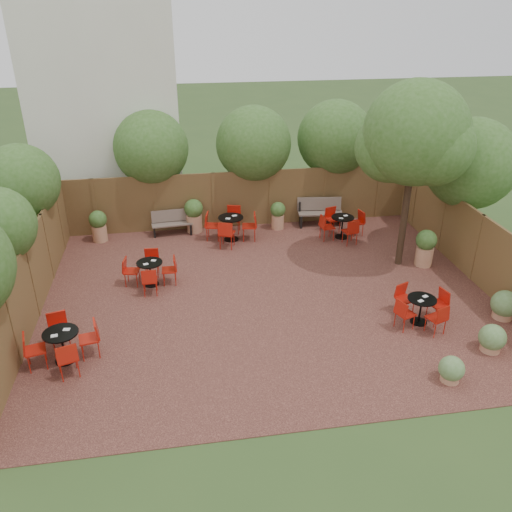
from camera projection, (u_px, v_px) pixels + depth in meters
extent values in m
plane|color=#354F23|center=(268.00, 296.00, 14.24)|extent=(80.00, 80.00, 0.00)
cube|color=#381B17|center=(268.00, 296.00, 14.23)|extent=(12.00, 10.00, 0.02)
cube|color=#4E351C|center=(242.00, 199.00, 18.21)|extent=(12.00, 0.08, 2.00)
cube|color=#4E351C|center=(31.00, 281.00, 12.93)|extent=(0.08, 10.00, 2.00)
cube|color=#4E351C|center=(477.00, 248.00, 14.66)|extent=(0.08, 10.00, 2.00)
cube|color=silver|center=(107.00, 100.00, 18.87)|extent=(5.00, 4.00, 8.00)
sphere|color=#31571C|center=(21.00, 182.00, 14.76)|extent=(2.15, 2.15, 2.15)
sphere|color=#31571C|center=(151.00, 148.00, 17.61)|extent=(2.53, 2.53, 2.53)
sphere|color=#31571C|center=(253.00, 144.00, 18.02)|extent=(2.62, 2.62, 2.62)
sphere|color=#31571C|center=(335.00, 138.00, 18.61)|extent=(2.71, 2.71, 2.71)
sphere|color=#31571C|center=(471.00, 164.00, 15.70)|extent=(2.76, 2.76, 2.76)
cylinder|color=black|center=(407.00, 199.00, 15.01)|extent=(0.25, 0.25, 4.21)
sphere|color=#31571C|center=(416.00, 133.00, 14.17)|extent=(2.90, 2.90, 2.90)
sphere|color=#31571C|center=(391.00, 147.00, 14.66)|extent=(2.03, 2.03, 2.03)
sphere|color=#31571C|center=(435.00, 147.00, 14.01)|extent=(2.12, 2.12, 2.12)
cube|color=brown|center=(172.00, 224.00, 17.72)|extent=(1.39, 0.53, 0.05)
cube|color=brown|center=(171.00, 215.00, 17.77)|extent=(1.36, 0.22, 0.41)
cube|color=black|center=(154.00, 231.00, 17.72)|extent=(0.09, 0.41, 0.36)
cube|color=black|center=(190.00, 228.00, 17.90)|extent=(0.09, 0.41, 0.36)
cube|color=brown|center=(320.00, 213.00, 18.44)|extent=(1.61, 0.66, 0.05)
cube|color=brown|center=(319.00, 204.00, 18.50)|extent=(1.57, 0.31, 0.47)
cube|color=black|center=(301.00, 221.00, 18.45)|extent=(0.12, 0.47, 0.42)
cube|color=black|center=(339.00, 218.00, 18.65)|extent=(0.12, 0.47, 0.42)
cylinder|color=black|center=(66.00, 360.00, 11.67)|extent=(0.45, 0.45, 0.03)
cylinder|color=black|center=(63.00, 347.00, 11.51)|extent=(0.05, 0.05, 0.71)
cylinder|color=black|center=(60.00, 333.00, 11.35)|extent=(0.78, 0.78, 0.03)
cube|color=white|center=(67.00, 329.00, 11.43)|extent=(0.16, 0.13, 0.02)
cube|color=white|center=(54.00, 336.00, 11.21)|extent=(0.16, 0.13, 0.02)
cylinder|color=black|center=(418.00, 322.00, 13.05)|extent=(0.41, 0.41, 0.03)
cylinder|color=black|center=(420.00, 311.00, 12.90)|extent=(0.05, 0.05, 0.65)
cylinder|color=black|center=(422.00, 299.00, 12.75)|extent=(0.71, 0.71, 0.03)
cube|color=white|center=(425.00, 296.00, 12.83)|extent=(0.16, 0.13, 0.01)
cube|color=white|center=(421.00, 301.00, 12.63)|extent=(0.16, 0.13, 0.01)
cylinder|color=black|center=(152.00, 284.00, 14.76)|extent=(0.42, 0.42, 0.03)
cylinder|color=black|center=(151.00, 274.00, 14.61)|extent=(0.05, 0.05, 0.67)
cylinder|color=black|center=(149.00, 263.00, 14.46)|extent=(0.73, 0.73, 0.03)
cube|color=white|center=(154.00, 260.00, 14.53)|extent=(0.15, 0.11, 0.01)
cube|color=white|center=(146.00, 264.00, 14.33)|extent=(0.15, 0.11, 0.01)
cylinder|color=black|center=(231.00, 239.00, 17.50)|extent=(0.48, 0.48, 0.03)
cylinder|color=black|center=(231.00, 229.00, 17.33)|extent=(0.05, 0.05, 0.77)
cylinder|color=black|center=(231.00, 218.00, 17.15)|extent=(0.84, 0.84, 0.03)
cube|color=white|center=(234.00, 216.00, 17.24)|extent=(0.18, 0.14, 0.02)
cube|color=white|center=(228.00, 219.00, 17.01)|extent=(0.18, 0.14, 0.02)
cylinder|color=black|center=(341.00, 237.00, 17.68)|extent=(0.44, 0.44, 0.03)
cylinder|color=black|center=(342.00, 227.00, 17.52)|extent=(0.05, 0.05, 0.70)
cylinder|color=black|center=(343.00, 217.00, 17.36)|extent=(0.76, 0.76, 0.03)
cube|color=white|center=(346.00, 216.00, 17.43)|extent=(0.16, 0.14, 0.01)
cube|color=white|center=(341.00, 218.00, 17.23)|extent=(0.16, 0.14, 0.01)
cylinder|color=#B27959|center=(194.00, 223.00, 18.00)|extent=(0.53, 0.53, 0.61)
sphere|color=#31571C|center=(194.00, 208.00, 17.75)|extent=(0.64, 0.64, 0.64)
cylinder|color=#B27959|center=(278.00, 221.00, 18.28)|extent=(0.44, 0.44, 0.50)
sphere|color=#31571C|center=(278.00, 209.00, 18.08)|extent=(0.53, 0.53, 0.53)
cylinder|color=#B27959|center=(100.00, 233.00, 17.31)|extent=(0.48, 0.48, 0.56)
sphere|color=#31571C|center=(98.00, 219.00, 17.09)|extent=(0.58, 0.58, 0.58)
cylinder|color=#B27959|center=(424.00, 256.00, 15.74)|extent=(0.52, 0.52, 0.59)
sphere|color=#31571C|center=(426.00, 240.00, 15.50)|extent=(0.62, 0.62, 0.62)
cylinder|color=#B27959|center=(490.00, 346.00, 11.98)|extent=(0.45, 0.45, 0.20)
sphere|color=#53763D|center=(492.00, 337.00, 11.87)|extent=(0.61, 0.61, 0.61)
cylinder|color=#B27959|center=(450.00, 377.00, 11.03)|extent=(0.40, 0.40, 0.18)
sphere|color=#53763D|center=(452.00, 369.00, 10.93)|extent=(0.54, 0.54, 0.54)
cylinder|color=#B27959|center=(503.00, 313.00, 13.21)|extent=(0.50, 0.50, 0.23)
sphere|color=#53763D|center=(505.00, 304.00, 13.08)|extent=(0.69, 0.69, 0.69)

